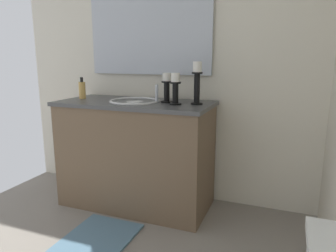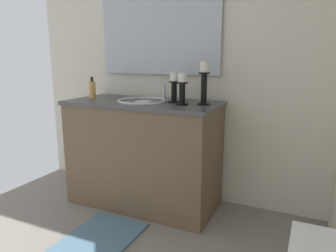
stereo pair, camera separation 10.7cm
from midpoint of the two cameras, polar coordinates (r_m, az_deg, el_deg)
wall_left at (r=2.74m, az=-2.42°, el=12.63°), size 0.04×2.69×2.45m
vanity_cabinet at (r=2.60m, az=-7.02°, el=-5.06°), size 0.58×1.24×0.87m
sink_basin at (r=2.51m, az=-7.23°, el=3.57°), size 0.40×0.40×0.24m
mirror at (r=2.75m, az=-4.74°, el=18.60°), size 0.02×1.10×0.89m
candle_holder_tall at (r=2.33m, az=3.98°, el=8.00°), size 0.09×0.09×0.31m
candle_holder_short at (r=2.31m, az=0.03°, el=6.86°), size 0.09×0.09×0.23m
candle_holder_mid at (r=2.42m, az=-1.52°, el=7.04°), size 0.09×0.09×0.23m
soap_bottle at (r=2.77m, az=-16.43°, el=6.32°), size 0.06×0.06×0.18m
bath_mat at (r=2.30m, az=-14.52°, el=-19.63°), size 0.60×0.44×0.02m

